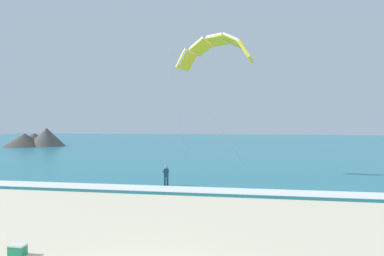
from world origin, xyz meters
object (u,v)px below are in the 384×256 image
at_px(kitesurfer, 166,175).
at_px(cooler_box, 18,250).
at_px(kite_primary, 216,48).
at_px(surfboard, 166,188).

height_order(kitesurfer, cooler_box, kitesurfer).
relative_size(kitesurfer, cooler_box, 2.91).
distance_m(kite_primary, cooler_box, 22.20).
bearing_deg(kitesurfer, kite_primary, 59.97).
relative_size(surfboard, kite_primary, 0.13).
height_order(surfboard, kitesurfer, kitesurfer).
bearing_deg(kite_primary, surfboard, -119.91).
xyz_separation_m(surfboard, kite_primary, (3.03, 5.27, 11.14)).
height_order(surfboard, cooler_box, cooler_box).
bearing_deg(cooler_box, kite_primary, 74.55).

